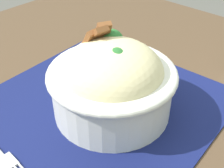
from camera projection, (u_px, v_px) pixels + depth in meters
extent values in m
cube|color=#4C3826|center=(78.00, 121.00, 0.48)|extent=(1.01, 0.91, 0.04)
cylinder|color=#412F20|center=(100.00, 86.00, 1.18)|extent=(0.04, 0.04, 0.70)
cube|color=#11194C|center=(80.00, 121.00, 0.45)|extent=(0.47, 0.37, 0.00)
cylinder|color=silver|center=(112.00, 91.00, 0.44)|extent=(0.18, 0.18, 0.08)
torus|color=silver|center=(112.00, 73.00, 0.42)|extent=(0.19, 0.19, 0.01)
ellipsoid|color=beige|center=(112.00, 73.00, 0.42)|extent=(0.21, 0.21, 0.09)
sphere|color=#29692D|center=(111.00, 42.00, 0.44)|extent=(0.04, 0.04, 0.04)
sphere|color=#29692D|center=(103.00, 53.00, 0.42)|extent=(0.03, 0.03, 0.03)
sphere|color=#29692D|center=(117.00, 61.00, 0.40)|extent=(0.04, 0.04, 0.04)
cylinder|color=orange|center=(121.00, 50.00, 0.43)|extent=(0.03, 0.01, 0.01)
cube|color=brown|center=(101.00, 36.00, 0.44)|extent=(0.03, 0.04, 0.06)
cube|color=brown|center=(95.00, 37.00, 0.43)|extent=(0.03, 0.06, 0.05)
cube|color=brown|center=(89.00, 42.00, 0.43)|extent=(0.02, 0.03, 0.04)
cube|color=#B6B6B6|center=(0.00, 154.00, 0.39)|extent=(0.01, 0.01, 0.00)
cube|color=#B6B6B6|center=(7.00, 163.00, 0.38)|extent=(0.02, 0.03, 0.00)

